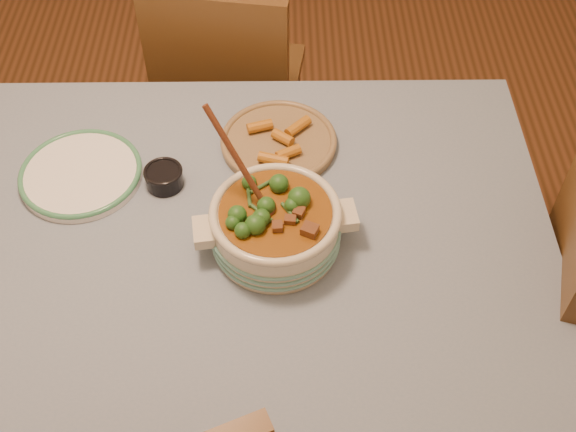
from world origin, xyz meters
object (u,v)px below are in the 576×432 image
object	(u,v)px
stew_casserole	(275,223)
chair_far	(228,84)
condiment_bowl	(164,176)
dining_table	(195,257)
white_plate	(81,174)
fried_plate	(279,140)

from	to	relation	value
stew_casserole	chair_far	world-z (taller)	stew_casserole
stew_casserole	chair_far	xyz separation A→B (m)	(-0.16, 0.84, -0.30)
condiment_bowl	stew_casserole	bearing A→B (deg)	-34.50
dining_table	chair_far	distance (m)	0.82
dining_table	condiment_bowl	xyz separation A→B (m)	(-0.07, 0.15, 0.12)
dining_table	chair_far	bearing A→B (deg)	87.45
chair_far	white_plate	bearing A→B (deg)	71.97
white_plate	fried_plate	bearing A→B (deg)	12.27
condiment_bowl	chair_far	bearing A→B (deg)	80.35
dining_table	chair_far	xyz separation A→B (m)	(0.04, 0.80, -0.14)
stew_casserole	condiment_bowl	size ratio (longest dim) A/B	3.89
dining_table	fried_plate	world-z (taller)	fried_plate
dining_table	chair_far	size ratio (longest dim) A/B	1.81
dining_table	fried_plate	xyz separation A→B (m)	(0.20, 0.28, 0.11)
fried_plate	chair_far	bearing A→B (deg)	107.85
dining_table	stew_casserole	world-z (taller)	stew_casserole
stew_casserole	white_plate	world-z (taller)	stew_casserole
fried_plate	chair_far	xyz separation A→B (m)	(-0.17, 0.52, -0.25)
white_plate	fried_plate	size ratio (longest dim) A/B	0.99
fried_plate	white_plate	bearing A→B (deg)	-167.73
white_plate	condiment_bowl	world-z (taller)	condiment_bowl
dining_table	stew_casserole	xyz separation A→B (m)	(0.20, -0.03, 0.16)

